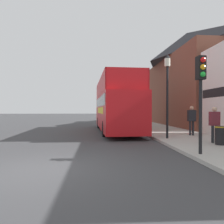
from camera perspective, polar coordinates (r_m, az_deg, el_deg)
The scene contains 11 objects.
ground_plane at distance 27.49m, azimuth -7.59°, elevation -3.06°, with size 144.00×144.00×0.00m, color #3D3D3F.
sidewalk at distance 25.03m, azimuth 8.10°, elevation -3.25°, with size 3.97×108.00×0.14m.
brick_terrace_rear at distance 26.48m, azimuth 18.95°, elevation 8.13°, with size 6.00×17.34×10.47m.
tour_bus at distance 17.55m, azimuth 0.89°, elevation 0.94°, with size 3.00×11.25×4.14m.
parked_car_ahead_of_bus at distance 25.13m, azimuth 0.82°, elevation -1.78°, with size 1.91×4.05×1.50m.
pedestrian_second at distance 11.64m, azimuth 25.19°, elevation -2.20°, with size 0.46×0.25×1.74m.
pedestrian_third at distance 14.57m, azimuth 20.07°, elevation -1.42°, with size 0.48×0.26×1.83m.
traffic_signal at distance 8.57m, azimuth 22.21°, elevation 7.22°, with size 0.28×0.42×3.54m.
lamp_post_nearest at distance 12.75m, azimuth 14.25°, elevation 7.97°, with size 0.35×0.35×4.71m.
lamp_post_second at distance 21.74m, azimuth 6.00°, elevation 5.28°, with size 0.35×0.35×4.93m.
litter_bin at distance 11.19m, azimuth 26.43°, elevation -5.35°, with size 0.48×0.48×0.86m.
Camera 1 is at (1.57, -6.39, 1.74)m, focal length 35.00 mm.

